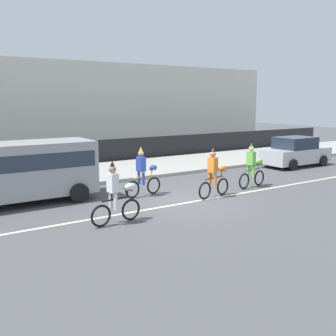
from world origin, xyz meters
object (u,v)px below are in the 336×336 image
(parade_cyclist_lime, at_px, (252,168))
(parked_car_silver, at_px, (295,152))
(parade_cyclist_orange, at_px, (214,175))
(parade_cyclist_cobalt, at_px, (143,174))
(parade_cyclist_zebra, at_px, (116,196))
(parked_van_grey, at_px, (24,168))

(parade_cyclist_lime, relative_size, parked_car_silver, 0.47)
(parade_cyclist_orange, xyz_separation_m, parked_car_silver, (8.44, 3.08, -0.06))
(parade_cyclist_cobalt, bearing_deg, parade_cyclist_orange, -37.03)
(parade_cyclist_cobalt, height_order, parade_cyclist_lime, same)
(parade_cyclist_zebra, distance_m, parked_van_grey, 4.36)
(parade_cyclist_zebra, relative_size, parked_car_silver, 0.47)
(parade_cyclist_zebra, relative_size, parade_cyclist_cobalt, 1.00)
(parade_cyclist_orange, bearing_deg, parade_cyclist_lime, 10.64)
(parade_cyclist_zebra, bearing_deg, parade_cyclist_orange, 11.55)
(parade_cyclist_zebra, height_order, parade_cyclist_cobalt, same)
(parade_cyclist_cobalt, bearing_deg, parade_cyclist_lime, -14.20)
(parade_cyclist_zebra, bearing_deg, parade_cyclist_lime, 11.23)
(parade_cyclist_zebra, height_order, parked_car_silver, parade_cyclist_zebra)
(parade_cyclist_lime, distance_m, parked_van_grey, 9.07)
(parade_cyclist_zebra, xyz_separation_m, parked_van_grey, (-1.67, 4.00, 0.44))
(parade_cyclist_cobalt, bearing_deg, parked_van_grey, 160.43)
(parade_cyclist_lime, height_order, parked_van_grey, parked_van_grey)
(parked_van_grey, relative_size, parked_car_silver, 1.22)
(parked_van_grey, distance_m, parked_car_silver, 14.66)
(parade_cyclist_orange, distance_m, parked_van_grey, 6.95)
(parked_car_silver, bearing_deg, parked_van_grey, -179.97)
(parked_van_grey, xyz_separation_m, parked_car_silver, (14.65, 0.01, -0.50))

